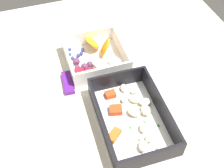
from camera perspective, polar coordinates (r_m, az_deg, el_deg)
The scene contains 4 objects.
table_surface at distance 70.79cm, azimuth 0.18°, elevation -0.47°, with size 80.00×80.00×2.00cm, color beige.
pasta_container at distance 62.12cm, azimuth 4.06°, elevation -6.70°, with size 22.06×14.67×5.30cm.
fruit_bowl at distance 74.04cm, azimuth -3.43°, elevation 5.39°, with size 15.18×14.99×5.82cm.
candy_bar at distance 70.27cm, azimuth -8.87°, elevation 0.24°, with size 7.00×2.40×1.20cm, color #51197A.
Camera 1 is at (-43.44, 14.84, 54.89)cm, focal length 45.42 mm.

